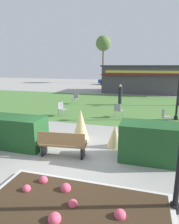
% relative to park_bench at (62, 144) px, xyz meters
% --- Properties ---
extents(ground_plane, '(80.00, 80.00, 0.00)m').
position_rel_park_bench_xyz_m(ground_plane, '(0.15, 0.13, -0.48)').
color(ground_plane, '#999691').
extents(lawn_patch, '(36.00, 12.00, 0.01)m').
position_rel_park_bench_xyz_m(lawn_patch, '(0.15, 10.11, -0.48)').
color(lawn_patch, '#4C7A38').
rests_on(lawn_patch, ground_plane).
extents(flower_bed, '(4.28, 2.24, 0.33)m').
position_rel_park_bench_xyz_m(flower_bed, '(1.38, -2.54, -0.39)').
color(flower_bed, beige).
rests_on(flower_bed, ground_plane).
extents(park_bench, '(1.75, 0.70, 0.95)m').
position_rel_park_bench_xyz_m(park_bench, '(0.00, 0.00, 0.00)').
color(park_bench, olive).
rests_on(park_bench, ground_plane).
extents(hedge_left, '(2.47, 1.10, 1.24)m').
position_rel_park_bench_xyz_m(hedge_left, '(-2.22, 0.35, 0.14)').
color(hedge_left, '#1E4C23').
rests_on(hedge_left, ground_plane).
extents(hedge_right, '(2.00, 1.10, 1.31)m').
position_rel_park_bench_xyz_m(hedge_right, '(2.97, 0.59, 0.18)').
color(hedge_right, '#1E4C23').
rests_on(hedge_right, ground_plane).
extents(ornamental_grass_behind_left, '(0.72, 0.72, 1.36)m').
position_rel_park_bench_xyz_m(ornamental_grass_behind_left, '(0.08, 1.84, 0.20)').
color(ornamental_grass_behind_left, '#D1BC7F').
rests_on(ornamental_grass_behind_left, ground_plane).
extents(ornamental_grass_behind_right, '(0.63, 0.63, 0.93)m').
position_rel_park_bench_xyz_m(ornamental_grass_behind_right, '(1.66, 1.41, -0.02)').
color(ornamental_grass_behind_right, '#D1BC7F').
rests_on(ornamental_grass_behind_right, ground_plane).
extents(food_kiosk, '(9.07, 5.34, 3.25)m').
position_rel_park_bench_xyz_m(food_kiosk, '(2.05, 19.21, 1.16)').
color(food_kiosk, '#47424C').
rests_on(food_kiosk, ground_plane).
extents(cafe_chair_west, '(0.56, 0.56, 0.89)m').
position_rel_park_bench_xyz_m(cafe_chair_west, '(1.14, 6.12, 0.05)').
color(cafe_chair_west, gray).
rests_on(cafe_chair_west, ground_plane).
extents(cafe_chair_east, '(0.52, 0.52, 0.89)m').
position_rel_park_bench_xyz_m(cafe_chair_east, '(-3.04, 9.75, 0.05)').
color(cafe_chair_east, gray).
rests_on(cafe_chair_east, ground_plane).
extents(cafe_chair_center, '(0.59, 0.59, 0.89)m').
position_rel_park_bench_xyz_m(cafe_chair_center, '(-2.48, 5.54, 0.05)').
color(cafe_chair_center, gray).
rests_on(cafe_chair_center, ground_plane).
extents(cafe_chair_north, '(0.50, 0.50, 0.89)m').
position_rel_park_bench_xyz_m(cafe_chair_north, '(3.84, 5.25, 0.05)').
color(cafe_chair_north, gray).
rests_on(cafe_chair_north, ground_plane).
extents(person_standing, '(0.34, 0.34, 1.69)m').
position_rel_park_bench_xyz_m(person_standing, '(0.69, 10.38, 0.38)').
color(person_standing, '#23232D').
rests_on(person_standing, ground_plane).
extents(parked_car_west_slot, '(4.33, 2.31, 1.20)m').
position_rel_park_bench_xyz_m(parked_car_west_slot, '(-3.18, 28.12, 0.16)').
color(parked_car_west_slot, navy).
rests_on(parked_car_west_slot, ground_plane).
extents(parked_car_center_slot, '(4.25, 2.16, 1.20)m').
position_rel_park_bench_xyz_m(parked_car_center_slot, '(1.94, 28.12, 0.16)').
color(parked_car_center_slot, black).
rests_on(parked_car_center_slot, ground_plane).
extents(tree_center_bg, '(2.80, 2.80, 8.66)m').
position_rel_park_bench_xyz_m(tree_center_bg, '(-5.46, 31.92, 6.69)').
color(tree_center_bg, brown).
rests_on(tree_center_bg, ground_plane).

